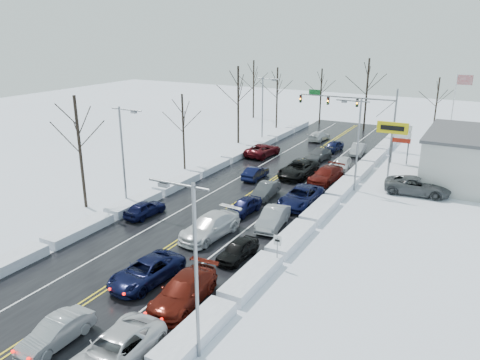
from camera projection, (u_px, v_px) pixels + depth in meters
The scene contains 43 objects.
ground at pixel (230, 208), 41.90m from camera, with size 160.00×160.00×0.00m, color silver.
road_surface at pixel (241, 201), 43.57m from camera, with size 14.00×84.00×0.01m, color black.
snow_bank_left at pixel (174, 188), 47.02m from camera, with size 1.66×72.00×0.74m, color white.
snow_bank_right at pixel (318, 216), 40.12m from camera, with size 1.66×72.00×0.74m, color white.
traffic_signal_mast at pixel (357, 106), 62.00m from camera, with size 13.28×0.39×8.00m.
tires_plus_sign at pixel (392, 132), 48.94m from camera, with size 3.20×0.34×6.00m.
used_vehicles_sign at pixel (401, 136), 54.47m from camera, with size 2.20×0.22×4.65m.
speed_limit_sign at pixel (277, 245), 30.99m from camera, with size 0.55×0.09×2.35m.
flagpole at pixel (454, 107), 58.22m from camera, with size 1.87×1.20×10.00m.
streetlight_se at pixel (192, 258), 21.45m from camera, with size 3.20×0.25×9.00m.
streetlight_ne at pixel (356, 138), 44.83m from camera, with size 3.20×0.25×9.00m.
streetlight_sw at pixel (124, 149), 40.67m from camera, with size 3.20×0.25×9.00m.
streetlight_nw at pixel (264, 105), 64.05m from camera, with size 3.20×0.25×9.00m.
tree_left_b at pixel (78, 131), 39.93m from camera, with size 4.00×4.00×10.00m.
tree_left_c at pixel (183, 117), 51.49m from camera, with size 3.40×3.40×8.50m.
tree_left_d at pixel (238, 90), 63.07m from camera, with size 4.20×4.20×10.50m.
tree_left_e at pixel (277, 86), 73.12m from camera, with size 3.80×3.80×9.50m.
tree_far_a at pixel (254, 78), 81.29m from camera, with size 4.00×4.00×10.00m.
tree_far_b at pixel (321, 85), 76.90m from camera, with size 3.60×3.60×9.00m.
tree_far_c at pixel (368, 80), 71.16m from camera, with size 4.40×4.40×11.00m.
tree_far_d at pixel (438, 95), 68.42m from camera, with size 3.40×3.40×8.50m.
queued_car_1 at pixel (58, 344), 23.91m from camera, with size 1.45×4.15×1.37m, color #95989C.
queued_car_2 at pixel (147, 282), 29.70m from camera, with size 2.48×5.37×1.49m, color black.
queued_car_3 at pixel (210, 236), 36.16m from camera, with size 2.39×5.88×1.71m, color silver.
queued_car_4 at pixel (244, 213), 40.69m from camera, with size 1.62×4.04×1.38m, color black.
queued_car_5 at pixel (266, 197), 44.48m from camera, with size 1.47×4.23×1.39m, color #383A3D.
queued_car_6 at pixel (298, 176), 50.70m from camera, with size 2.83×6.14×1.70m, color black.
queued_car_7 at pixel (318, 160), 56.75m from camera, with size 1.94×4.78×1.39m, color #404345.
queued_car_8 at pixel (333, 151), 61.04m from camera, with size 1.57×3.90×1.33m, color black.
queued_car_11 at pixel (184, 303), 27.44m from camera, with size 2.27×5.58×1.62m, color #52120A.
queued_car_12 at pixel (238, 258), 32.72m from camera, with size 1.59×3.94×1.34m, color black.
queued_car_13 at pixel (273, 227), 37.86m from camera, with size 1.64×4.71×1.55m, color gray.
queued_car_14 at pixel (301, 205), 42.55m from camera, with size 2.73×5.91×1.64m, color black.
queued_car_15 at pixel (326, 182), 48.85m from camera, with size 2.19×5.40×1.57m, color #4B0E0A.
queued_car_16 at pixel (342, 170), 53.01m from camera, with size 1.72×4.28×1.46m, color silver.
queued_car_17 at pixel (357, 155), 59.38m from camera, with size 1.47×4.23×1.39m, color #93969A.
oncoming_car_0 at pixel (255, 179), 49.86m from camera, with size 1.42×4.06×1.34m, color black.
oncoming_car_1 at pixel (263, 156), 58.78m from camera, with size 2.59×5.61×1.56m, color #4A090F.
oncoming_car_2 at pixel (319, 140), 66.75m from camera, with size 1.87×4.61×1.34m, color silver.
oncoming_car_3 at pixel (145, 216), 40.08m from camera, with size 1.63×4.05×1.38m, color black.
parked_car_0 at pixel (416, 194), 45.31m from camera, with size 2.81×6.08×1.69m, color #45484A.
parked_car_1 at pixel (453, 184), 48.15m from camera, with size 1.99×4.89×1.42m, color #47494C.
parked_car_2 at pixel (438, 168), 53.60m from camera, with size 1.87×4.64×1.58m, color black.
Camera 1 is at (19.43, -33.87, 15.41)m, focal length 35.00 mm.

